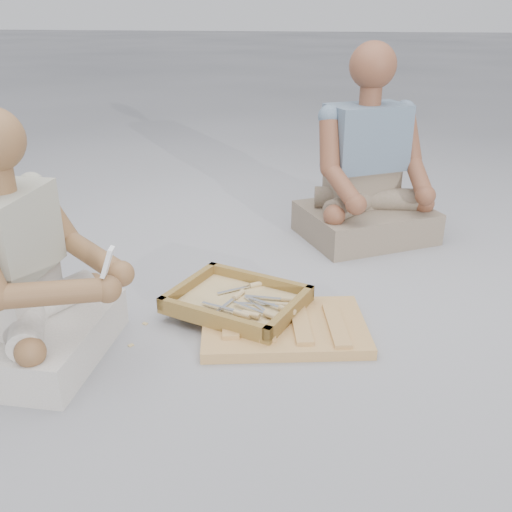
# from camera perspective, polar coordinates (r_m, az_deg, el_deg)

# --- Properties ---
(ground) EXTENTS (60.00, 60.00, 0.00)m
(ground) POSITION_cam_1_polar(r_m,az_deg,el_deg) (2.17, 0.10, -8.24)
(ground) COLOR #A1A0A6
(ground) RESTS_ON ground
(carved_panel) EXTENTS (0.69, 0.53, 0.04)m
(carved_panel) POSITION_cam_1_polar(r_m,az_deg,el_deg) (2.20, 2.82, -7.13)
(carved_panel) COLOR #A98141
(carved_panel) RESTS_ON ground
(tool_tray) EXTENTS (0.60, 0.54, 0.06)m
(tool_tray) POSITION_cam_1_polar(r_m,az_deg,el_deg) (2.29, -1.88, -4.56)
(tool_tray) COLOR brown
(tool_tray) RESTS_ON carved_panel
(chisel_0) EXTENTS (0.22, 0.03, 0.02)m
(chisel_0) POSITION_cam_1_polar(r_m,az_deg,el_deg) (2.29, 2.88, -4.34)
(chisel_0) COLOR silver
(chisel_0) RESTS_ON tool_tray
(chisel_1) EXTENTS (0.22, 0.08, 0.02)m
(chisel_1) POSITION_cam_1_polar(r_m,az_deg,el_deg) (2.17, -1.02, -5.73)
(chisel_1) COLOR silver
(chisel_1) RESTS_ON tool_tray
(chisel_2) EXTENTS (0.10, 0.21, 0.02)m
(chisel_2) POSITION_cam_1_polar(r_m,az_deg,el_deg) (2.31, -2.04, -4.11)
(chisel_2) COLOR silver
(chisel_2) RESTS_ON tool_tray
(chisel_3) EXTENTS (0.16, 0.18, 0.02)m
(chisel_3) POSITION_cam_1_polar(r_m,az_deg,el_deg) (2.19, 1.19, -5.72)
(chisel_3) COLOR silver
(chisel_3) RESTS_ON tool_tray
(chisel_4) EXTENTS (0.19, 0.15, 0.02)m
(chisel_4) POSITION_cam_1_polar(r_m,az_deg,el_deg) (2.40, -0.32, -2.94)
(chisel_4) COLOR silver
(chisel_4) RESTS_ON tool_tray
(chisel_5) EXTENTS (0.21, 0.11, 0.02)m
(chisel_5) POSITION_cam_1_polar(r_m,az_deg,el_deg) (2.21, 2.65, -5.24)
(chisel_5) COLOR silver
(chisel_5) RESTS_ON tool_tray
(chisel_6) EXTENTS (0.20, 0.12, 0.02)m
(chisel_6) POSITION_cam_1_polar(r_m,az_deg,el_deg) (2.17, 1.14, -5.84)
(chisel_6) COLOR silver
(chisel_6) RESTS_ON tool_tray
(chisel_7) EXTENTS (0.21, 0.10, 0.02)m
(chisel_7) POSITION_cam_1_polar(r_m,az_deg,el_deg) (2.18, -1.90, -5.70)
(chisel_7) COLOR silver
(chisel_7) RESTS_ON tool_tray
(chisel_8) EXTENTS (0.22, 0.03, 0.02)m
(chisel_8) POSITION_cam_1_polar(r_m,az_deg,el_deg) (2.26, 2.26, -4.89)
(chisel_8) COLOR silver
(chisel_8) RESTS_ON tool_tray
(wood_chip_0) EXTENTS (0.02, 0.02, 0.00)m
(wood_chip_0) POSITION_cam_1_polar(r_m,az_deg,el_deg) (2.49, -3.76, -3.75)
(wood_chip_0) COLOR #D9BB80
(wood_chip_0) RESTS_ON ground
(wood_chip_1) EXTENTS (0.02, 0.02, 0.00)m
(wood_chip_1) POSITION_cam_1_polar(r_m,az_deg,el_deg) (2.30, -11.04, -6.66)
(wood_chip_1) COLOR #D9BB80
(wood_chip_1) RESTS_ON ground
(wood_chip_2) EXTENTS (0.02, 0.02, 0.00)m
(wood_chip_2) POSITION_cam_1_polar(r_m,az_deg,el_deg) (2.56, 2.27, -2.98)
(wood_chip_2) COLOR #D9BB80
(wood_chip_2) RESTS_ON ground
(wood_chip_3) EXTENTS (0.02, 0.02, 0.00)m
(wood_chip_3) POSITION_cam_1_polar(r_m,az_deg,el_deg) (2.33, -6.69, -5.89)
(wood_chip_3) COLOR #D9BB80
(wood_chip_3) RESTS_ON ground
(wood_chip_4) EXTENTS (0.02, 0.02, 0.00)m
(wood_chip_4) POSITION_cam_1_polar(r_m,az_deg,el_deg) (2.24, -0.45, -7.15)
(wood_chip_4) COLOR #D9BB80
(wood_chip_4) RESTS_ON ground
(wood_chip_5) EXTENTS (0.02, 0.02, 0.00)m
(wood_chip_5) POSITION_cam_1_polar(r_m,az_deg,el_deg) (2.34, -2.46, -5.71)
(wood_chip_5) COLOR #D9BB80
(wood_chip_5) RESTS_ON ground
(wood_chip_6) EXTENTS (0.02, 0.02, 0.00)m
(wood_chip_6) POSITION_cam_1_polar(r_m,az_deg,el_deg) (2.18, -12.41, -8.71)
(wood_chip_6) COLOR #D9BB80
(wood_chip_6) RESTS_ON ground
(wood_chip_7) EXTENTS (0.02, 0.02, 0.00)m
(wood_chip_7) POSITION_cam_1_polar(r_m,az_deg,el_deg) (2.31, -4.40, -6.09)
(wood_chip_7) COLOR #D9BB80
(wood_chip_7) RESTS_ON ground
(wood_chip_8) EXTENTS (0.02, 0.02, 0.00)m
(wood_chip_8) POSITION_cam_1_polar(r_m,az_deg,el_deg) (2.36, -5.35, -5.51)
(wood_chip_8) COLOR #D9BB80
(wood_chip_8) RESTS_ON ground
(craftsman) EXTENTS (0.58, 0.56, 0.88)m
(craftsman) POSITION_cam_1_polar(r_m,az_deg,el_deg) (2.08, -21.93, -2.28)
(craftsman) COLOR silver
(craftsman) RESTS_ON ground
(companion) EXTENTS (0.81, 0.76, 1.00)m
(companion) POSITION_cam_1_polar(r_m,az_deg,el_deg) (3.07, 11.07, 7.82)
(companion) COLOR #806A5C
(companion) RESTS_ON ground
(mobile_phone) EXTENTS (0.05, 0.05, 0.10)m
(mobile_phone) POSITION_cam_1_polar(r_m,az_deg,el_deg) (1.84, -14.64, -0.58)
(mobile_phone) COLOR white
(mobile_phone) RESTS_ON craftsman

